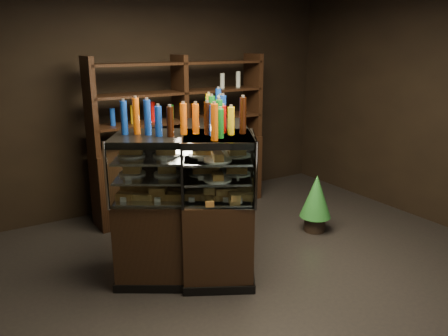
{
  "coord_description": "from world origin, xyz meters",
  "views": [
    {
      "loc": [
        -2.33,
        -2.88,
        2.13
      ],
      "look_at": [
        -0.33,
        0.39,
        1.03
      ],
      "focal_mm": 35.0,
      "sensor_mm": 36.0,
      "label": 1
    }
  ],
  "objects": [
    {
      "name": "back_shelving",
      "position": [
        0.04,
        2.05,
        0.61
      ],
      "size": [
        2.29,
        0.45,
        2.0
      ],
      "rotation": [
        0.0,
        0.0,
        0.01
      ],
      "color": "black",
      "rests_on": "ground"
    },
    {
      "name": "bottles_top",
      "position": [
        -0.5,
        0.52,
        1.51
      ],
      "size": [
        1.12,
        0.97,
        0.3
      ],
      "color": "#D8590A",
      "rests_on": "display_case"
    },
    {
      "name": "room_shell",
      "position": [
        0.0,
        0.0,
        1.94
      ],
      "size": [
        5.02,
        5.02,
        3.01
      ],
      "color": "black",
      "rests_on": "ground"
    },
    {
      "name": "ground",
      "position": [
        0.0,
        0.0,
        0.0
      ],
      "size": [
        5.0,
        5.0,
        0.0
      ],
      "primitive_type": "plane",
      "color": "black",
      "rests_on": "ground"
    },
    {
      "name": "potted_conifer",
      "position": [
        1.06,
        0.62,
        0.44
      ],
      "size": [
        0.36,
        0.36,
        0.78
      ],
      "rotation": [
        0.0,
        0.0,
        -0.03
      ],
      "color": "black",
      "rests_on": "ground"
    },
    {
      "name": "food_display",
      "position": [
        -0.5,
        0.52,
        1.02
      ],
      "size": [
        1.28,
        1.11,
        0.43
      ],
      "color": "#B0873F",
      "rests_on": "display_case"
    },
    {
      "name": "display_case",
      "position": [
        -0.5,
        0.52,
        0.46
      ],
      "size": [
        1.66,
        1.41,
        1.38
      ],
      "rotation": [
        0.0,
        0.0,
        0.26
      ],
      "color": "black",
      "rests_on": "ground"
    }
  ]
}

